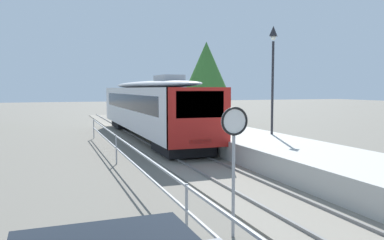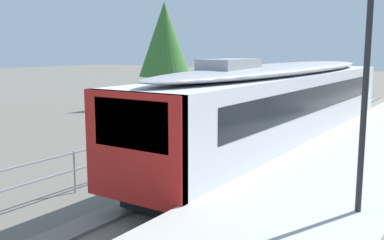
# 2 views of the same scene
# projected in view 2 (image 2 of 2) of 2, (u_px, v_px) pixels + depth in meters

# --- Properties ---
(ground_plane) EXTENTS (160.00, 160.00, 0.00)m
(ground_plane) POSITION_uv_depth(u_px,v_px,m) (107.00, 186.00, 13.68)
(ground_plane) COLOR #6B665B
(track_rails) EXTENTS (3.20, 60.00, 0.14)m
(track_rails) POSITION_uv_depth(u_px,v_px,m) (187.00, 203.00, 12.05)
(track_rails) COLOR gray
(track_rails) RESTS_ON ground
(commuter_train) EXTENTS (2.82, 18.20, 3.74)m
(commuter_train) POSITION_uv_depth(u_px,v_px,m) (284.00, 102.00, 17.25)
(commuter_train) COLOR silver
(commuter_train) RESTS_ON track_rails
(station_platform) EXTENTS (3.90, 60.00, 0.90)m
(station_platform) POSITION_uv_depth(u_px,v_px,m) (304.00, 212.00, 10.21)
(station_platform) COLOR #B7B5AD
(station_platform) RESTS_ON ground
(platform_lamp_mid_platform) EXTENTS (0.34, 0.34, 5.35)m
(platform_lamp_mid_platform) POSITION_uv_depth(u_px,v_px,m) (369.00, 25.00, 8.45)
(platform_lamp_mid_platform) COLOR #232328
(platform_lamp_mid_platform) RESTS_ON station_platform
(tree_behind_carpark) EXTENTS (3.84, 3.84, 7.61)m
(tree_behind_carpark) POSITION_uv_depth(u_px,v_px,m) (165.00, 39.00, 32.57)
(tree_behind_carpark) COLOR brown
(tree_behind_carpark) RESTS_ON ground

